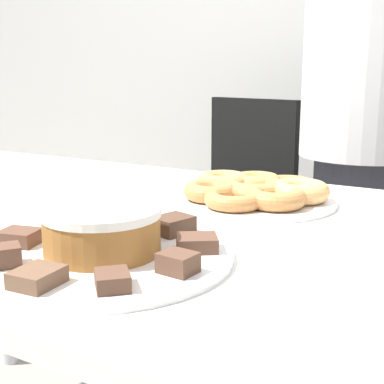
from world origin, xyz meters
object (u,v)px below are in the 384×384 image
Objects in this scene: office_chair_left at (226,229)px; frosted_cake at (102,230)px; person_standing at (363,138)px; plate_cake at (103,256)px; plate_donuts at (254,200)px.

office_chair_left is 1.26m from frosted_cake.
person_standing reaches higher than plate_cake.
frosted_cake reaches higher than plate_donuts.
plate_donuts is (0.05, 0.42, -0.00)m from plate_cake.
plate_donuts is 0.43m from frosted_cake.
plate_cake is 1.12× the size of plate_donuts.
person_standing is 9.37× the size of frosted_cake.
office_chair_left reaches higher than plate_donuts.
office_chair_left is (-0.49, 0.06, -0.38)m from person_standing.
frosted_cake is (-0.12, -1.09, -0.03)m from person_standing.
office_chair_left is at bearing 172.68° from person_standing.
plate_cake is 0.04m from frosted_cake.
frosted_cake reaches higher than plate_cake.
person_standing is 1.10m from plate_cake.
office_chair_left is 2.46× the size of plate_cake.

